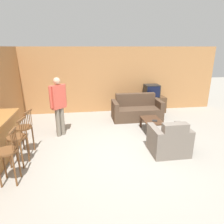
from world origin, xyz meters
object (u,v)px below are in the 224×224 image
object	(u,v)px
coffee_table	(152,122)
person_by_window	(59,104)
bar_chair_near	(8,155)
tv_unit	(151,104)
couch_far	(137,110)
armchair_near	(169,141)
bar_chair_far	(24,131)
book_on_table	(155,121)
tv	(152,91)
bar_chair_mid	(18,141)

from	to	relation	value
coffee_table	person_by_window	size ratio (longest dim) A/B	0.49
bar_chair_near	tv_unit	xyz separation A→B (m)	(4.23, 4.00, -0.29)
couch_far	armchair_near	xyz separation A→B (m)	(0.14, -2.62, 0.00)
tv_unit	armchair_near	bearing A→B (deg)	-101.20
bar_chair_far	couch_far	world-z (taller)	bar_chair_far
bar_chair_near	bar_chair_far	size ratio (longest dim) A/B	1.00
bar_chair_far	book_on_table	world-z (taller)	bar_chair_far
coffee_table	tv	bearing A→B (deg)	72.06
book_on_table	person_by_window	xyz separation A→B (m)	(-2.89, 0.25, 0.60)
couch_far	book_on_table	bearing A→B (deg)	-80.91
bar_chair_mid	tv_unit	bearing A→B (deg)	38.58
bar_chair_far	person_by_window	world-z (taller)	person_by_window
coffee_table	book_on_table	size ratio (longest dim) A/B	4.68
armchair_near	bar_chair_near	bearing A→B (deg)	-169.88
tv_unit	person_by_window	bearing A→B (deg)	-152.01
couch_far	book_on_table	world-z (taller)	couch_far
bar_chair_far	tv_unit	distance (m)	5.10
couch_far	bar_chair_near	bearing A→B (deg)	-136.49
armchair_near	book_on_table	size ratio (longest dim) A/B	4.97
bar_chair_near	armchair_near	world-z (taller)	bar_chair_near
couch_far	person_by_window	world-z (taller)	person_by_window
bar_chair_mid	book_on_table	xyz separation A→B (m)	(3.64, 1.28, -0.20)
couch_far	person_by_window	xyz separation A→B (m)	(-2.67, -1.10, 0.68)
tv_unit	tv	xyz separation A→B (m)	(-0.00, -0.00, 0.57)
tv	tv_unit	bearing A→B (deg)	90.00
bar_chair_mid	couch_far	xyz separation A→B (m)	(3.43, 2.63, -0.28)
bar_chair_mid	book_on_table	bearing A→B (deg)	19.33
couch_far	coffee_table	distance (m)	1.24
bar_chair_mid	coffee_table	distance (m)	3.87
bar_chair_mid	person_by_window	world-z (taller)	person_by_window
bar_chair_near	armchair_near	xyz separation A→B (m)	(3.57, 0.64, -0.28)
armchair_near	tv_unit	distance (m)	3.43
bar_chair_mid	tv_unit	xyz separation A→B (m)	(4.23, 3.38, -0.29)
bar_chair_near	book_on_table	xyz separation A→B (m)	(3.64, 1.90, -0.20)
bar_chair_far	bar_chair_near	bearing A→B (deg)	-89.98
armchair_near	coffee_table	size ratio (longest dim) A/B	1.06
armchair_near	book_on_table	bearing A→B (deg)	86.61
bar_chair_mid	tv_unit	world-z (taller)	bar_chair_mid
tv	person_by_window	size ratio (longest dim) A/B	0.33
bar_chair_near	tv	size ratio (longest dim) A/B	1.96
couch_far	tv	world-z (taller)	tv
couch_far	bar_chair_far	bearing A→B (deg)	-148.85
armchair_near	tv_unit	size ratio (longest dim) A/B	0.80
armchair_near	bar_chair_far	bearing A→B (deg)	171.33
tv	book_on_table	xyz separation A→B (m)	(-0.59, -2.10, -0.48)
bar_chair_far	couch_far	distance (m)	4.01
bar_chair_near	tv	xyz separation A→B (m)	(4.23, 4.00, 0.28)
bar_chair_near	book_on_table	bearing A→B (deg)	27.58
bar_chair_near	armchair_near	bearing A→B (deg)	10.12
bar_chair_far	person_by_window	distance (m)	1.30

